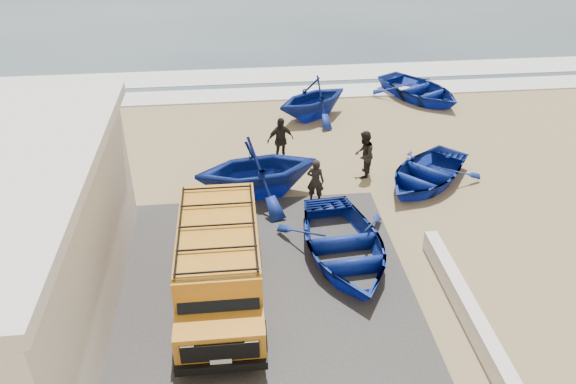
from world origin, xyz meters
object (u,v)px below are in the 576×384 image
boat_far_left (313,98)px  fisherman_front (315,181)px  parapet (469,313)px  van (219,263)px  boat_near_right (426,173)px  fisherman_middle (364,154)px  fisherman_back (280,140)px  boat_near_left (344,245)px  boat_mid_left (257,168)px  boat_far_right (419,90)px

boat_far_left → fisherman_front: (-0.85, -6.51, -0.13)m
parapet → van: (-5.91, 1.45, 0.87)m
boat_near_right → fisherman_middle: (-2.00, 0.73, 0.43)m
fisherman_back → boat_near_right: bearing=-41.0°
boat_near_right → boat_near_left: bearing=-87.4°
fisherman_front → boat_near_left: bearing=114.6°
boat_near_left → boat_near_right: bearing=41.8°
boat_far_left → fisherman_back: (-1.70, -3.71, -0.03)m
fisherman_back → parapet: bearing=-83.7°
boat_near_left → fisherman_middle: size_ratio=2.71×
fisherman_front → fisherman_back: fisherman_back is taller
van → boat_near_right: 8.56m
boat_near_left → boat_far_left: 9.54m
parapet → boat_far_left: size_ratio=1.76×
boat_near_right → fisherman_front: size_ratio=2.61×
boat_near_right → fisherman_front: 3.97m
boat_mid_left → fisherman_middle: (3.70, 0.91, -0.21)m
van → fisherman_middle: size_ratio=2.96×
boat_near_left → fisherman_front: fisherman_front is taller
boat_near_left → boat_far_left: size_ratio=1.34×
van → boat_near_left: size_ratio=1.09×
van → parapet: bearing=-13.7°
fisherman_front → fisherman_middle: fisherman_middle is taller
boat_near_left → boat_far_right: bearing=58.4°
fisherman_back → boat_far_right: bearing=20.3°
boat_near_left → fisherman_middle: fisherman_middle is taller
fisherman_middle → boat_mid_left: bearing=-52.6°
boat_far_left → van: bearing=-51.0°
boat_near_right → boat_mid_left: bearing=-132.1°
boat_near_right → van: bearing=-98.0°
boat_mid_left → boat_far_right: boat_mid_left is taller
boat_near_left → fisherman_front: size_ratio=2.97×
boat_mid_left → fisherman_back: 2.46m
boat_near_left → boat_mid_left: boat_mid_left is taller
fisherman_front → boat_near_right: bearing=-151.3°
fisherman_middle → boat_near_left: bearing=4.5°
van → fisherman_front: 5.25m
boat_mid_left → boat_far_right: (7.75, 7.49, -0.61)m
boat_far_left → fisherman_back: bearing=-55.9°
fisherman_middle → boat_far_right: bearing=171.9°
boat_mid_left → boat_far_left: bearing=-34.2°
fisherman_front → fisherman_back: size_ratio=0.89×
boat_near_right → boat_mid_left: 5.74m
boat_mid_left → fisherman_front: 1.92m
parapet → boat_mid_left: bearing=126.9°
boat_mid_left → fisherman_middle: bearing=-86.3°
boat_far_left → fisherman_middle: boat_far_left is taller
fisherman_back → fisherman_middle: bearing=-43.5°
boat_far_left → fisherman_front: 6.56m
parapet → fisherman_back: 9.33m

